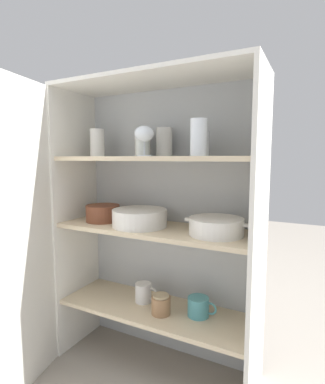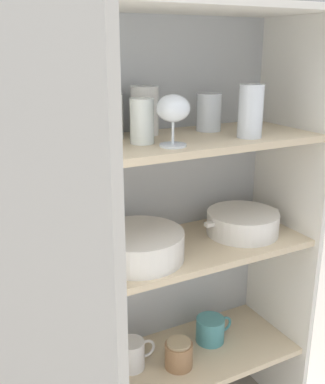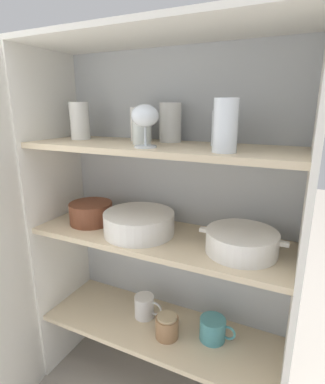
% 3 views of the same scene
% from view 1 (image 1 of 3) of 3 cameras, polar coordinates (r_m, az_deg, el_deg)
% --- Properties ---
extents(cupboard_back_panel, '(0.97, 0.02, 1.36)m').
position_cam_1_polar(cupboard_back_panel, '(1.56, 1.32, -6.15)').
color(cupboard_back_panel, '#B2B7BC').
rests_on(cupboard_back_panel, ground_plane).
extents(cupboard_side_left, '(0.02, 0.35, 1.36)m').
position_cam_1_polar(cupboard_side_left, '(1.69, -15.89, -5.37)').
color(cupboard_side_left, white).
rests_on(cupboard_side_left, ground_plane).
extents(cupboard_side_right, '(0.02, 0.35, 1.36)m').
position_cam_1_polar(cupboard_side_right, '(1.26, 17.87, -9.47)').
color(cupboard_side_right, white).
rests_on(cupboard_side_right, ground_plane).
extents(cupboard_top_panel, '(0.97, 0.35, 0.02)m').
position_cam_1_polar(cupboard_top_panel, '(1.42, -1.71, 20.62)').
color(cupboard_top_panel, white).
rests_on(cupboard_top_panel, cupboard_side_left).
extents(shelf_board_lower, '(0.93, 0.31, 0.02)m').
position_cam_1_polar(shelf_board_lower, '(1.56, -1.57, -21.49)').
color(shelf_board_lower, beige).
extents(shelf_board_middle, '(0.93, 0.31, 0.02)m').
position_cam_1_polar(shelf_board_middle, '(1.41, -1.62, -7.09)').
color(shelf_board_middle, beige).
extents(shelf_board_upper, '(0.93, 0.31, 0.02)m').
position_cam_1_polar(shelf_board_upper, '(1.38, -1.66, 6.38)').
color(shelf_board_upper, beige).
extents(cupboard_door, '(0.12, 0.48, 1.36)m').
position_cam_1_polar(cupboard_door, '(1.40, -26.21, -8.30)').
color(cupboard_door, silver).
rests_on(cupboard_door, ground_plane).
extents(tumbler_glass_0, '(0.07, 0.07, 0.11)m').
position_cam_1_polar(tumbler_glass_0, '(1.35, 7.34, 9.10)').
color(tumbler_glass_0, white).
rests_on(tumbler_glass_0, shelf_board_upper).
extents(tumbler_glass_1, '(0.07, 0.07, 0.15)m').
position_cam_1_polar(tumbler_glass_1, '(1.20, 6.93, 10.26)').
color(tumbler_glass_1, white).
rests_on(tumbler_glass_1, shelf_board_upper).
extents(tumbler_glass_2, '(0.08, 0.08, 0.14)m').
position_cam_1_polar(tumbler_glass_2, '(1.46, 0.33, 9.47)').
color(tumbler_glass_2, white).
rests_on(tumbler_glass_2, shelf_board_upper).
extents(tumbler_glass_3, '(0.07, 0.07, 0.14)m').
position_cam_1_polar(tumbler_glass_3, '(1.60, -12.30, 9.12)').
color(tumbler_glass_3, white).
rests_on(tumbler_glass_3, shelf_board_upper).
extents(tumbler_glass_4, '(0.08, 0.08, 0.12)m').
position_cam_1_polar(tumbler_glass_4, '(1.50, -3.79, 9.07)').
color(tumbler_glass_4, white).
rests_on(tumbler_glass_4, shelf_board_upper).
extents(tumbler_glass_5, '(0.06, 0.06, 0.12)m').
position_cam_1_polar(tumbler_glass_5, '(1.39, -3.84, 9.18)').
color(tumbler_glass_5, white).
rests_on(tumbler_glass_5, shelf_board_upper).
extents(wine_glass_0, '(0.08, 0.08, 0.13)m').
position_cam_1_polar(wine_glass_0, '(1.31, -3.57, 10.79)').
color(wine_glass_0, white).
rests_on(wine_glass_0, shelf_board_upper).
extents(plate_stack_white, '(0.26, 0.26, 0.08)m').
position_cam_1_polar(plate_stack_white, '(1.43, -4.37, -4.91)').
color(plate_stack_white, silver).
rests_on(plate_stack_white, shelf_board_middle).
extents(mixing_bowl_large, '(0.17, 0.17, 0.08)m').
position_cam_1_polar(mixing_bowl_large, '(1.56, -11.30, -3.85)').
color(mixing_bowl_large, brown).
rests_on(mixing_bowl_large, shelf_board_middle).
extents(casserole_dish, '(0.28, 0.23, 0.07)m').
position_cam_1_polar(casserole_dish, '(1.29, 10.19, -6.46)').
color(casserole_dish, white).
rests_on(casserole_dish, shelf_board_middle).
extents(coffee_mug_primary, '(0.14, 0.10, 0.09)m').
position_cam_1_polar(coffee_mug_primary, '(1.47, 6.90, -20.88)').
color(coffee_mug_primary, teal).
rests_on(coffee_mug_primary, shelf_board_lower).
extents(coffee_mug_extra_1, '(0.12, 0.08, 0.09)m').
position_cam_1_polar(coffee_mug_extra_1, '(1.59, -3.59, -18.57)').
color(coffee_mug_extra_1, white).
rests_on(coffee_mug_extra_1, shelf_board_lower).
extents(storage_jar, '(0.09, 0.09, 0.09)m').
position_cam_1_polar(storage_jar, '(1.48, -0.30, -20.64)').
color(storage_jar, '#99704C').
rests_on(storage_jar, shelf_board_lower).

